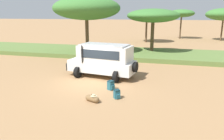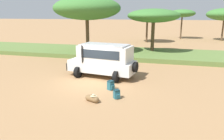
{
  "view_description": "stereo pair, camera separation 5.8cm",
  "coord_description": "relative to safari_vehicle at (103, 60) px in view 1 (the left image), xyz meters",
  "views": [
    {
      "loc": [
        5.01,
        -13.17,
        4.59
      ],
      "look_at": [
        1.41,
        0.2,
        1.0
      ],
      "focal_mm": 35.0,
      "sensor_mm": 36.0,
      "label": 1
    },
    {
      "loc": [
        5.06,
        -13.16,
        4.59
      ],
      "look_at": [
        1.41,
        0.2,
        1.0
      ],
      "focal_mm": 35.0,
      "sensor_mm": 36.0,
      "label": 2
    }
  ],
  "objects": [
    {
      "name": "acacia_tree_right_mid",
      "position": [
        6.34,
        28.12,
        3.32
      ],
      "size": [
        4.64,
        4.0,
        5.35
      ],
      "color": "brown",
      "rests_on": "ground_plane"
    },
    {
      "name": "acacia_tree_far_left",
      "position": [
        -4.12,
        7.38,
        3.83
      ],
      "size": [
        7.25,
        6.31,
        6.37
      ],
      "color": "brown",
      "rests_on": "ground_plane"
    },
    {
      "name": "acacia_tree_left_mid",
      "position": [
        0.76,
        21.24,
        3.01
      ],
      "size": [
        5.31,
        5.12,
        5.2
      ],
      "color": "brown",
      "rests_on": "ground_plane"
    },
    {
      "name": "grass_bank",
      "position": [
        -0.29,
        8.99,
        -1.07
      ],
      "size": [
        120.0,
        7.0,
        0.44
      ],
      "color": "#5B7538",
      "rests_on": "ground_plane"
    },
    {
      "name": "safari_vehicle",
      "position": [
        0.0,
        0.0,
        0.0
      ],
      "size": [
        5.46,
        3.18,
        2.44
      ],
      "color": "silver",
      "rests_on": "ground_plane"
    },
    {
      "name": "ground_plane",
      "position": [
        -0.29,
        -1.88,
        -1.29
      ],
      "size": [
        320.0,
        320.0,
        0.0
      ],
      "primitive_type": "plane",
      "color": "#9E754C"
    },
    {
      "name": "backpack_cluster_center",
      "position": [
        1.31,
        -2.67,
        -1.01
      ],
      "size": [
        0.49,
        0.46,
        0.57
      ],
      "color": "#235B6B",
      "rests_on": "ground_plane"
    },
    {
      "name": "acacia_tree_far_right",
      "position": [
        13.13,
        26.7,
        3.15
      ],
      "size": [
        5.89,
        5.11,
        5.48
      ],
      "color": "brown",
      "rests_on": "ground_plane"
    },
    {
      "name": "acacia_tree_centre_back",
      "position": [
        2.66,
        10.23,
        3.05
      ],
      "size": [
        5.8,
        6.17,
        5.13
      ],
      "color": "brown",
      "rests_on": "ground_plane"
    },
    {
      "name": "backpack_beside_front_wheel",
      "position": [
        2.02,
        -3.98,
        -1.05
      ],
      "size": [
        0.44,
        0.45,
        0.51
      ],
      "color": "#235B6B",
      "rests_on": "ground_plane"
    },
    {
      "name": "duffel_bag_low_black_case",
      "position": [
        0.87,
        -4.78,
        -1.12
      ],
      "size": [
        0.85,
        0.53,
        0.43
      ],
      "color": "brown",
      "rests_on": "ground_plane"
    }
  ]
}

